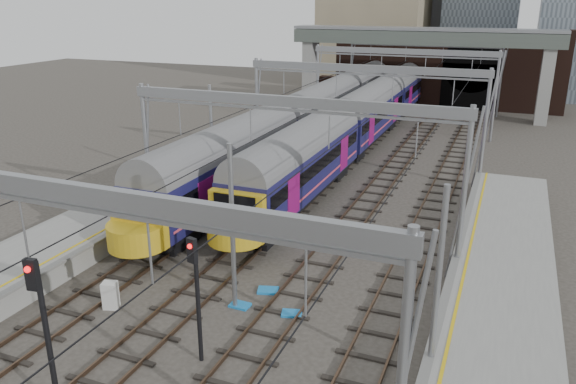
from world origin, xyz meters
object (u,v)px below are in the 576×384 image
at_px(train_main, 389,98).
at_px(signal_near_left, 43,320).
at_px(train_second, 319,113).
at_px(relay_cabinet, 110,295).
at_px(signal_near_centre, 196,285).

xyz_separation_m(train_main, signal_near_left, (-0.22, -46.01, 0.72)).
bearing_deg(train_second, relay_cabinet, -87.57).
height_order(train_main, signal_near_left, signal_near_left).
height_order(signal_near_left, relay_cabinet, signal_near_left).
xyz_separation_m(train_main, relay_cabinet, (-2.73, -40.29, -2.01)).
xyz_separation_m(signal_near_left, signal_near_centre, (2.75, 3.94, -0.29)).
distance_m(signal_near_left, signal_near_centre, 4.82).
xyz_separation_m(train_second, relay_cabinet, (1.27, -29.96, -2.05)).
bearing_deg(signal_near_centre, train_second, 117.21).
distance_m(train_main, signal_near_left, 46.02).
bearing_deg(signal_near_centre, relay_cabinet, 176.89).
distance_m(train_main, signal_near_centre, 42.15).
distance_m(train_second, relay_cabinet, 30.06).
height_order(signal_near_left, signal_near_centre, signal_near_left).
xyz_separation_m(train_main, train_second, (-4.00, -10.33, 0.04)).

